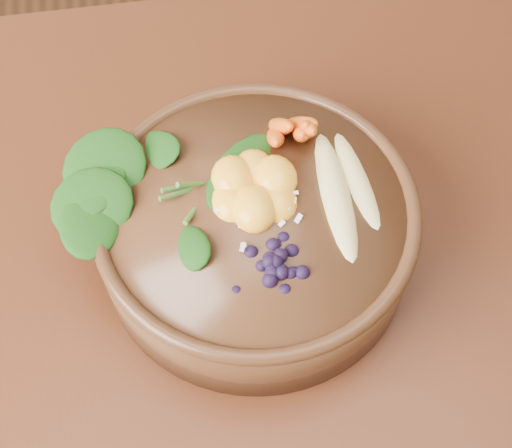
% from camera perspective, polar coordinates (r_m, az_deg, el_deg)
% --- Properties ---
extents(dining_table, '(1.60, 0.90, 0.75)m').
position_cam_1_polar(dining_table, '(0.70, 19.20, -11.71)').
color(dining_table, '#331C0C').
rests_on(dining_table, ground).
extents(stoneware_bowl, '(0.27, 0.27, 0.07)m').
position_cam_1_polar(stoneware_bowl, '(0.58, -0.00, -0.52)').
color(stoneware_bowl, '#482B19').
rests_on(stoneware_bowl, dining_table).
extents(kale_heap, '(0.18, 0.16, 0.04)m').
position_cam_1_polar(kale_heap, '(0.57, -5.11, 6.11)').
color(kale_heap, '#194812').
rests_on(kale_heap, stoneware_bowl).
extents(carrot_cluster, '(0.06, 0.06, 0.07)m').
position_cam_1_polar(carrot_cluster, '(0.58, 3.08, 9.76)').
color(carrot_cluster, orange).
rests_on(carrot_cluster, stoneware_bowl).
extents(banana_halves, '(0.05, 0.15, 0.02)m').
position_cam_1_polar(banana_halves, '(0.56, 7.36, 3.66)').
color(banana_halves, '#E0CC84').
rests_on(banana_halves, stoneware_bowl).
extents(mandarin_cluster, '(0.08, 0.09, 0.03)m').
position_cam_1_polar(mandarin_cluster, '(0.55, -0.17, 3.53)').
color(mandarin_cluster, '#FFA824').
rests_on(mandarin_cluster, stoneware_bowl).
extents(blueberry_pile, '(0.12, 0.10, 0.04)m').
position_cam_1_polar(blueberry_pile, '(0.51, 1.54, -2.38)').
color(blueberry_pile, black).
rests_on(blueberry_pile, stoneware_bowl).
extents(coconut_flakes, '(0.08, 0.07, 0.01)m').
position_cam_1_polar(coconut_flakes, '(0.54, 0.58, 0.05)').
color(coconut_flakes, white).
rests_on(coconut_flakes, stoneware_bowl).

